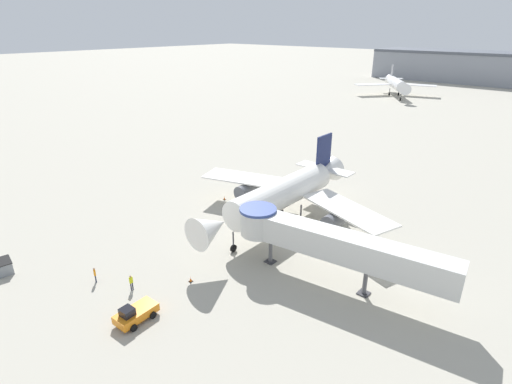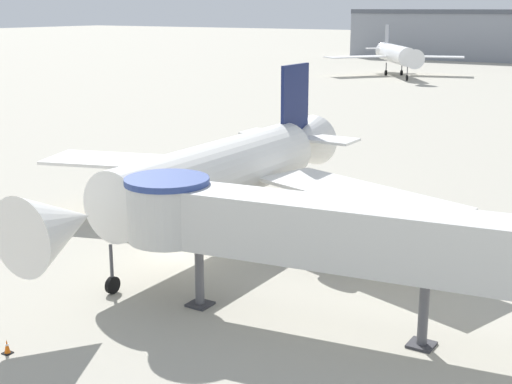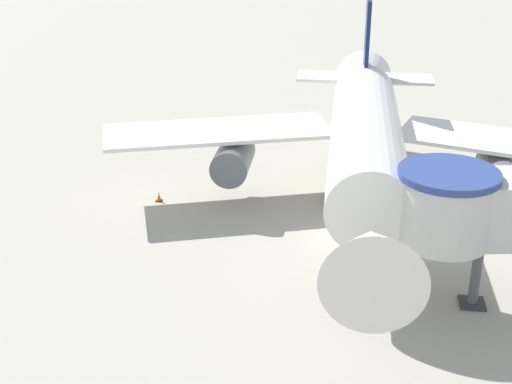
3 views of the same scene
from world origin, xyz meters
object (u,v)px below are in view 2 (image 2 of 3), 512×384
main_airplane (220,174)px  background_jet_gray_tail (397,54)px  traffic_cone_near_nose (7,347)px  traffic_cone_port_wing (90,209)px  traffic_cone_starboard_wing (400,270)px  jet_bridge (323,232)px

main_airplane → background_jet_gray_tail: background_jet_gray_tail is taller
main_airplane → traffic_cone_near_nose: bearing=-87.5°
traffic_cone_port_wing → traffic_cone_starboard_wing: bearing=0.8°
main_airplane → background_jet_gray_tail: 114.91m
traffic_cone_port_wing → traffic_cone_starboard_wing: traffic_cone_starboard_wing is taller
traffic_cone_port_wing → background_jet_gray_tail: background_jet_gray_tail is taller
traffic_cone_port_wing → background_jet_gray_tail: bearing=100.6°
traffic_cone_starboard_wing → background_jet_gray_tail: size_ratio=0.02×
main_airplane → jet_bridge: (10.94, -7.64, 0.24)m
main_airplane → traffic_cone_port_wing: bearing=178.3°
main_airplane → traffic_cone_starboard_wing: size_ratio=46.08×
jet_bridge → traffic_cone_near_nose: bearing=-145.8°
traffic_cone_port_wing → background_jet_gray_tail: size_ratio=0.02×
traffic_cone_starboard_wing → background_jet_gray_tail: background_jet_gray_tail is taller
main_airplane → traffic_cone_port_wing: 12.24m
traffic_cone_starboard_wing → jet_bridge: bearing=-94.4°
background_jet_gray_tail → jet_bridge: bearing=-104.6°
jet_bridge → main_airplane: bearing=136.4°
traffic_cone_port_wing → jet_bridge: bearing=-19.3°
traffic_cone_starboard_wing → main_airplane: bearing=-177.2°
traffic_cone_port_wing → traffic_cone_near_nose: (12.43, -17.21, 0.01)m
background_jet_gray_tail → traffic_cone_starboard_wing: bearing=-103.0°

